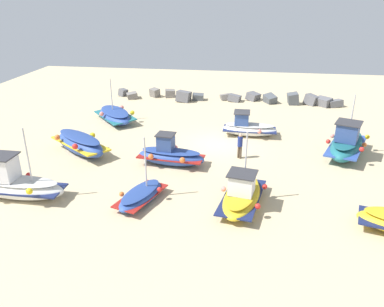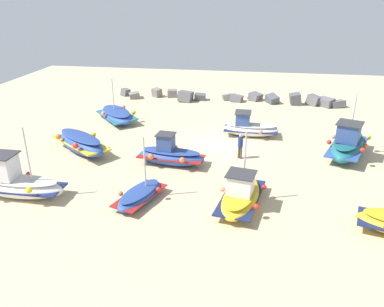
% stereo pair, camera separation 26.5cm
% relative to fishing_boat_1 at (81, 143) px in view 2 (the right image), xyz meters
% --- Properties ---
extents(ground_plane, '(51.79, 51.79, 0.00)m').
position_rel_fishing_boat_1_xyz_m(ground_plane, '(8.61, 2.86, -0.67)').
color(ground_plane, '#C6B289').
extents(fishing_boat_1, '(4.80, 4.12, 1.29)m').
position_rel_fishing_boat_1_xyz_m(fishing_boat_1, '(0.00, 0.00, 0.00)').
color(fishing_boat_1, '#2D4C9E').
rests_on(fishing_boat_1, ground_plane).
extents(fishing_boat_2, '(3.48, 5.12, 3.94)m').
position_rel_fishing_boat_1_xyz_m(fishing_boat_2, '(16.80, 2.06, 0.14)').
color(fishing_boat_2, '#1E6670').
rests_on(fishing_boat_2, ground_plane).
extents(fishing_boat_3, '(3.96, 2.14, 1.79)m').
position_rel_fishing_boat_1_xyz_m(fishing_boat_3, '(10.66, 4.90, -0.08)').
color(fishing_boat_3, white).
rests_on(fishing_boat_3, ground_plane).
extents(fishing_boat_4, '(4.22, 2.17, 1.96)m').
position_rel_fishing_boat_1_xyz_m(fishing_boat_4, '(6.08, -0.85, -0.06)').
color(fishing_boat_4, '#2D4C9E').
rests_on(fishing_boat_4, ground_plane).
extents(fishing_boat_5, '(4.65, 2.08, 3.77)m').
position_rel_fishing_boat_1_xyz_m(fishing_boat_5, '(-0.80, -5.90, 0.10)').
color(fishing_boat_5, white).
rests_on(fishing_boat_5, ground_plane).
extents(fishing_boat_6, '(4.40, 4.62, 3.44)m').
position_rel_fishing_boat_1_xyz_m(fishing_boat_6, '(0.04, 6.59, -0.16)').
color(fishing_boat_6, '#2D4C9E').
rests_on(fishing_boat_6, ground_plane).
extents(fishing_boat_7, '(2.46, 4.46, 3.69)m').
position_rel_fishing_boat_1_xyz_m(fishing_boat_7, '(10.45, -5.05, -0.08)').
color(fishing_boat_7, gold).
rests_on(fishing_boat_7, ground_plane).
extents(fishing_boat_8, '(2.24, 3.50, 3.25)m').
position_rel_fishing_boat_1_xyz_m(fishing_boat_8, '(5.50, -5.45, -0.31)').
color(fishing_boat_8, '#2D4C9E').
rests_on(fishing_boat_8, ground_plane).
extents(person_walking, '(0.32, 0.32, 1.62)m').
position_rel_fishing_boat_1_xyz_m(person_walking, '(10.16, 0.68, 0.27)').
color(person_walking, brown).
rests_on(person_walking, ground_plane).
extents(breakwater_rocks, '(21.41, 2.89, 1.29)m').
position_rel_fishing_boat_1_xyz_m(breakwater_rocks, '(9.49, 14.00, -0.29)').
color(breakwater_rocks, slate).
rests_on(breakwater_rocks, ground_plane).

